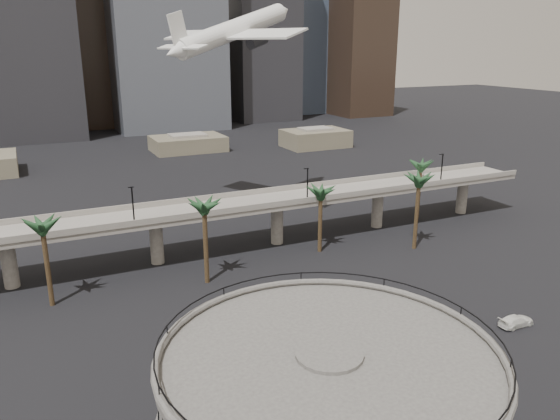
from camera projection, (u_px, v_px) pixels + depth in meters
name	position (u px, v px, depth m)	size (l,w,h in m)	color
overpass	(219.00, 212.00, 93.48)	(130.00, 9.30, 14.70)	slate
palm_trees	(300.00, 193.00, 90.33)	(76.40, 18.40, 14.00)	#47361E
low_buildings	(149.00, 150.00, 173.02)	(135.00, 27.50, 6.80)	brown
skyline	(121.00, 12.00, 227.89)	(269.00, 86.00, 130.68)	#84745B
airborne_jet	(234.00, 31.00, 105.00)	(33.43, 30.90, 12.47)	white
car_a	(341.00, 378.00, 58.39)	(1.64, 4.07, 1.39)	#A02D16
car_b	(432.00, 338.00, 66.49)	(1.49, 4.28, 1.41)	black
car_c	(516.00, 321.00, 70.47)	(2.03, 5.00, 1.45)	white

